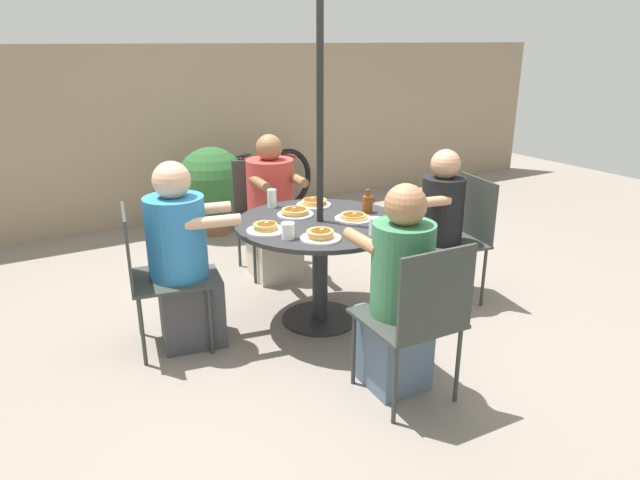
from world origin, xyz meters
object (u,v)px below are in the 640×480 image
(pancake_plate_d, at_px, (314,203))
(patio_chair_west, at_px, (264,208))
(diner_west, at_px, (272,214))
(pancake_plate_e, at_px, (266,228))
(potted_shrub, at_px, (212,184))
(patio_chair_south, at_px, (459,231))
(syrup_bottle, at_px, (368,203))
(pancake_plate_c, at_px, (295,213))
(patio_chair_north, at_px, (153,270))
(bicycle, at_px, (259,184))
(drinking_glass_a, at_px, (375,226))
(drinking_glass_b, at_px, (272,198))
(diner_south, at_px, (438,233))
(pancake_plate_a, at_px, (353,217))
(patio_table, at_px, (320,240))
(coffee_cup, at_px, (288,231))
(patio_chair_east, at_px, (418,313))
(pancake_plate_b, at_px, (321,236))
(diner_north, at_px, (183,264))

(pancake_plate_d, bearing_deg, patio_chair_west, 93.87)
(diner_west, height_order, pancake_plate_e, diner_west)
(pancake_plate_e, bearing_deg, potted_shrub, 78.60)
(patio_chair_south, xyz_separation_m, syrup_bottle, (-0.68, 0.20, 0.26))
(patio_chair_west, height_order, pancake_plate_c, patio_chair_west)
(patio_chair_north, xyz_separation_m, bicycle, (1.77, 2.32, -0.17))
(drinking_glass_a, xyz_separation_m, bicycle, (0.56, 2.93, -0.42))
(pancake_plate_d, distance_m, drinking_glass_b, 0.30)
(drinking_glass_a, relative_size, drinking_glass_b, 0.86)
(diner_south, height_order, pancake_plate_c, diner_south)
(patio_chair_west, relative_size, drinking_glass_a, 8.33)
(drinking_glass_a, relative_size, potted_shrub, 0.13)
(patio_chair_south, bearing_deg, pancake_plate_a, 93.23)
(pancake_plate_e, bearing_deg, patio_table, 2.16)
(patio_table, height_order, coffee_cup, coffee_cup)
(bicycle, bearing_deg, coffee_cup, -121.14)
(patio_chair_south, bearing_deg, potted_shrub, 33.74)
(coffee_cup, distance_m, drinking_glass_b, 0.70)
(patio_chair_east, bearing_deg, pancake_plate_c, 94.01)
(patio_chair_west, height_order, coffee_cup, patio_chair_west)
(pancake_plate_e, bearing_deg, drinking_glass_a, -36.13)
(patio_chair_north, bearing_deg, pancake_plate_a, 87.84)
(patio_chair_east, height_order, pancake_plate_e, patio_chair_east)
(patio_chair_south, bearing_deg, diner_west, 52.45)
(diner_south, height_order, pancake_plate_a, diner_south)
(patio_chair_west, height_order, potted_shrub, patio_chair_west)
(patio_chair_west, height_order, pancake_plate_d, patio_chair_west)
(pancake_plate_e, distance_m, bicycle, 2.78)
(drinking_glass_b, bearing_deg, drinking_glass_a, -72.80)
(pancake_plate_e, xyz_separation_m, potted_shrub, (0.44, 2.19, -0.24))
(syrup_bottle, xyz_separation_m, drinking_glass_b, (-0.51, 0.46, 0.00))
(pancake_plate_b, relative_size, pancake_plate_c, 1.00)
(diner_west, relative_size, drinking_glass_a, 10.57)
(pancake_plate_e, bearing_deg, patio_chair_north, 162.51)
(pancake_plate_c, bearing_deg, diner_north, -177.59)
(patio_chair_south, bearing_deg, patio_chair_west, 47.65)
(diner_north, height_order, patio_chair_south, diner_north)
(patio_chair_west, bearing_deg, patio_chair_south, 132.35)
(diner_south, height_order, pancake_plate_e, diner_south)
(diner_west, relative_size, coffee_cup, 11.91)
(pancake_plate_b, xyz_separation_m, coffee_cup, (-0.16, 0.11, 0.03))
(syrup_bottle, bearing_deg, bicycle, 82.80)
(patio_chair_east, xyz_separation_m, pancake_plate_e, (-0.35, 1.07, 0.21))
(pancake_plate_b, bearing_deg, coffee_cup, 145.25)
(pancake_plate_d, relative_size, drinking_glass_b, 1.92)
(diner_south, bearing_deg, pancake_plate_b, 108.45)
(syrup_bottle, relative_size, coffee_cup, 1.68)
(patio_chair_east, relative_size, diner_west, 0.79)
(coffee_cup, bearing_deg, pancake_plate_d, 47.84)
(bicycle, height_order, potted_shrub, potted_shrub)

